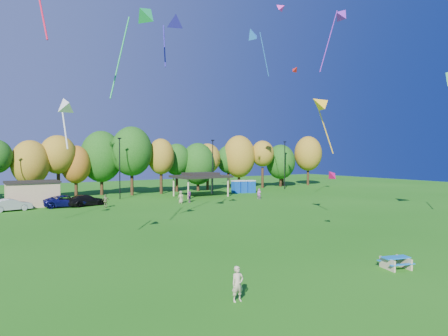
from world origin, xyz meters
TOP-DOWN VIEW (x-y plane):
  - ground at (0.00, 0.00)m, footprint 160.00×160.00m
  - tree_line at (-1.03, 45.51)m, footprint 93.57×10.55m
  - lamp_posts at (2.00, 40.00)m, footprint 64.50×0.25m
  - utility_building at (-10.00, 38.00)m, footprint 6.30×4.30m
  - pavilion at (14.00, 37.00)m, footprint 8.20×6.20m
  - porta_potties at (22.94, 38.01)m, footprint 3.75×2.08m
  - picnic_table at (4.20, -3.85)m, footprint 1.91×1.72m
  - kite_flyer at (-6.48, -3.17)m, footprint 0.61×0.42m
  - car_b at (-12.64, 34.77)m, footprint 4.59×2.21m
  - car_c at (-6.49, 35.07)m, footprint 5.54×2.95m
  - car_d at (-4.13, 34.81)m, footprint 5.40×3.33m
  - far_person_2 at (8.96, 31.18)m, footprint 1.03×1.47m
  - far_person_3 at (19.46, 29.04)m, footprint 0.66×0.68m
  - far_person_4 at (7.38, 30.68)m, footprint 0.91×1.00m
  - far_person_5 at (-2.49, 31.69)m, footprint 1.03×0.94m
  - kite_0 at (8.08, 4.68)m, footprint 1.18×0.94m
  - kite_2 at (-11.64, 7.93)m, footprint 1.26×2.25m
  - kite_3 at (21.34, 15.28)m, footprint 4.93×1.67m
  - kite_6 at (15.50, 20.02)m, footprint 1.58×1.73m
  - kite_7 at (24.80, 27.14)m, footprint 1.00×1.29m
  - kite_8 at (-5.33, 10.46)m, footprint 4.01×3.20m
  - kite_9 at (16.06, 26.23)m, footprint 4.03×2.13m
  - kite_10 at (-2.45, 11.82)m, footprint 2.02×3.00m
  - kite_12 at (10.13, 8.13)m, footprint 3.39×1.97m

SIDE VIEW (x-z plane):
  - ground at x=0.00m, z-range 0.00..0.00m
  - picnic_table at x=4.20m, z-range 0.06..0.75m
  - car_b at x=-12.64m, z-range 0.00..1.45m
  - car_d at x=-4.13m, z-range 0.00..1.46m
  - car_c at x=-6.49m, z-range 0.00..1.48m
  - far_person_2 at x=8.96m, z-range 0.00..1.53m
  - far_person_3 at x=19.46m, z-range 0.00..1.57m
  - kite_flyer at x=-6.48m, z-range 0.00..1.61m
  - far_person_5 at x=-2.49m, z-range 0.00..1.69m
  - far_person_4 at x=7.38m, z-range 0.00..1.72m
  - porta_potties at x=22.94m, z-range 0.01..2.19m
  - utility_building at x=-10.00m, z-range 0.01..3.26m
  - pavilion at x=14.00m, z-range 1.34..5.11m
  - lamp_posts at x=2.00m, z-range 0.36..9.45m
  - kite_0 at x=8.08m, z-range 4.50..5.58m
  - tree_line at x=-1.03m, z-range 0.34..11.49m
  - kite_2 at x=-11.64m, z-range 7.96..11.46m
  - kite_12 at x=10.13m, z-range 8.51..14.07m
  - kite_8 at x=-5.33m, z-range 13.31..20.78m
  - kite_10 at x=-2.45m, z-range 15.08..19.77m
  - kite_7 at x=24.80m, z-range 18.77..20.06m
  - kite_9 at x=16.06m, z-range 19.72..26.32m
  - kite_3 at x=21.34m, z-range 19.18..27.65m
  - kite_6 at x=15.50m, z-range 23.88..25.30m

